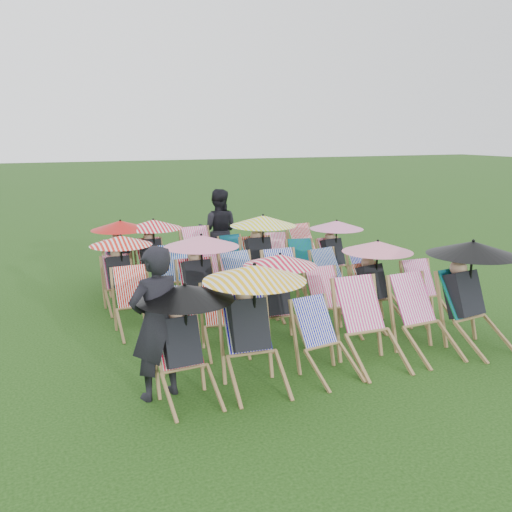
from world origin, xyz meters
name	(u,v)px	position (x,y,z in m)	size (l,w,h in m)	color
ground	(271,316)	(0.00, 0.00, 0.00)	(100.00, 100.00, 0.00)	black
deckchair_0	(186,341)	(-2.03, -2.24, 0.66)	(1.06, 1.11, 1.25)	olive
deckchair_1	(254,324)	(-1.24, -2.21, 0.73)	(1.17, 1.23, 1.39)	olive
deckchair_2	(327,340)	(-0.34, -2.30, 0.44)	(0.69, 0.88, 0.88)	olive
deckchair_3	(371,325)	(0.32, -2.24, 0.52)	(0.70, 0.97, 1.03)	olive
deckchair_4	(426,318)	(1.17, -2.23, 0.50)	(0.70, 0.95, 0.99)	olive
deckchair_5	(474,293)	(1.92, -2.24, 0.75)	(1.20, 1.29, 1.42)	olive
deckchair_6	(172,329)	(-1.90, -1.17, 0.43)	(0.63, 0.84, 0.87)	olive
deckchair_7	(224,320)	(-1.18, -1.10, 0.43)	(0.67, 0.85, 0.85)	olive
deckchair_8	(279,296)	(-0.35, -1.02, 0.63)	(1.01, 1.06, 1.20)	olive
deckchair_9	(332,303)	(0.45, -1.08, 0.45)	(0.60, 0.84, 0.90)	olive
deckchair_10	(379,281)	(1.31, -0.97, 0.66)	(1.05, 1.15, 1.25)	olive
deckchair_11	(428,292)	(2.12, -1.12, 0.44)	(0.62, 0.83, 0.87)	olive
deckchair_12	(136,302)	(-2.10, 0.08, 0.45)	(0.60, 0.84, 0.90)	olive
deckchair_13	(201,278)	(-1.11, 0.07, 0.70)	(1.13, 1.17, 1.34)	olive
deckchair_14	(248,287)	(-0.35, 0.12, 0.48)	(0.76, 0.97, 0.96)	olive
deckchair_15	(289,284)	(0.30, -0.02, 0.49)	(0.65, 0.91, 0.98)	olive
deckchair_16	(337,279)	(1.22, 0.07, 0.45)	(0.75, 0.93, 0.91)	olive
deckchair_17	(372,276)	(1.88, 0.01, 0.45)	(0.66, 0.87, 0.89)	olive
deckchair_18	(121,271)	(-2.08, 1.31, 0.63)	(1.01, 1.05, 1.19)	olive
deckchair_19	(176,277)	(-1.21, 1.16, 0.47)	(0.74, 0.95, 0.94)	olive
deckchair_20	(223,274)	(-0.37, 1.16, 0.44)	(0.67, 0.87, 0.89)	olive
deckchair_21	(263,253)	(0.39, 1.22, 0.73)	(1.17, 1.23, 1.39)	olive
deckchair_22	(305,265)	(1.24, 1.21, 0.43)	(0.69, 0.87, 0.87)	olive
deckchair_23	(337,251)	(1.95, 1.27, 0.63)	(1.01, 1.07, 1.20)	olive
deckchair_24	(120,254)	(-1.88, 2.46, 0.67)	(1.06, 1.10, 1.26)	olive
deckchair_25	(154,253)	(-1.30, 2.34, 0.67)	(1.06, 1.12, 1.26)	olive
deckchair_26	(203,256)	(-0.33, 2.38, 0.51)	(0.76, 1.00, 1.02)	olive
deckchair_27	(238,259)	(0.34, 2.27, 0.42)	(0.65, 0.83, 0.84)	olive
deckchair_28	(280,255)	(1.26, 2.31, 0.41)	(0.65, 0.82, 0.81)	olive
deckchair_29	(310,250)	(1.91, 2.27, 0.48)	(0.76, 0.96, 0.96)	olive
person_left	(156,323)	(-2.30, -2.06, 0.84)	(0.61, 0.40, 1.69)	black
person_rear	(218,231)	(0.21, 3.04, 0.86)	(0.83, 0.65, 1.71)	black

